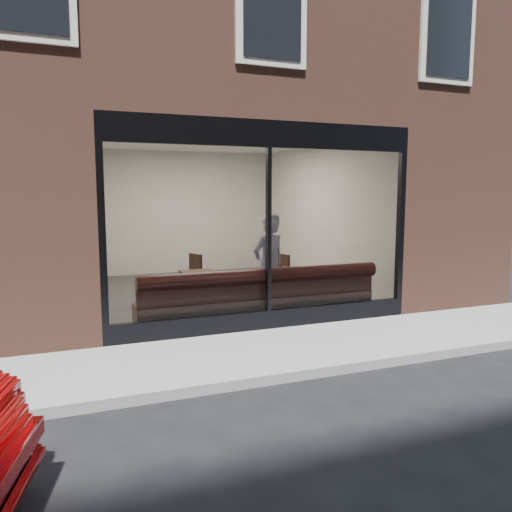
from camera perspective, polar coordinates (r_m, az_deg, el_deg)
name	(u,v)px	position (r m, az deg, el deg)	size (l,w,h in m)	color
ground	(335,372)	(6.18, 9.00, -12.99)	(120.00, 120.00, 0.00)	black
sidewalk_near	(298,348)	(7.00, 4.79, -10.40)	(40.00, 2.00, 0.01)	gray
kerb_near	(337,369)	(6.11, 9.25, -12.61)	(40.00, 0.10, 0.12)	gray
host_building_pier_left	(24,215)	(13.01, -24.96, 4.28)	(2.50, 12.00, 3.20)	brown
host_building_pier_right	(308,211)	(14.62, 5.93, 5.17)	(2.50, 12.00, 3.20)	brown
host_building_backfill	(159,209)	(16.26, -10.98, 5.29)	(5.00, 6.00, 3.20)	brown
cafe_floor	(214,293)	(10.62, -4.81, -4.20)	(6.00, 6.00, 0.00)	#2D2D30
cafe_ceiling	(212,140)	(10.46, -5.00, 13.07)	(6.00, 6.00, 0.00)	white
cafe_wall_back	(181,213)	(13.31, -8.59, 4.93)	(5.00, 5.00, 0.00)	beige
cafe_wall_left	(87,220)	(10.00, -18.73, 3.86)	(6.00, 6.00, 0.00)	beige
cafe_wall_right	(319,216)	(11.39, 7.23, 4.56)	(6.00, 6.00, 0.00)	beige
storefront_kick	(268,319)	(7.88, 1.40, -7.27)	(5.00, 0.10, 0.30)	black
storefront_header	(269,134)	(7.68, 1.47, 13.79)	(5.00, 0.10, 0.40)	black
storefront_mullion	(268,230)	(7.65, 1.43, 2.93)	(0.06, 0.10, 2.50)	black
storefront_glass	(269,231)	(7.62, 1.52, 2.92)	(4.80, 4.80, 0.00)	white
banquette	(259,309)	(8.22, 0.31, -6.11)	(4.00, 0.55, 0.45)	#3E1616
person	(269,266)	(8.45, 1.47, -1.17)	(0.65, 0.43, 1.78)	#AEBBE3
cafe_table_left	(198,273)	(8.77, -6.69, -1.89)	(0.56, 0.56, 0.04)	black
cafe_table_right	(299,270)	(9.07, 4.93, -1.56)	(0.58, 0.58, 0.04)	black
cafe_chair_left	(188,291)	(9.71, -7.79, -4.01)	(0.39, 0.39, 0.04)	black
cafe_chair_right	(275,291)	(9.61, 2.16, -4.06)	(0.40, 0.40, 0.04)	black
wall_poster	(91,226)	(9.67, -18.37, 3.22)	(0.02, 0.55, 0.73)	white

